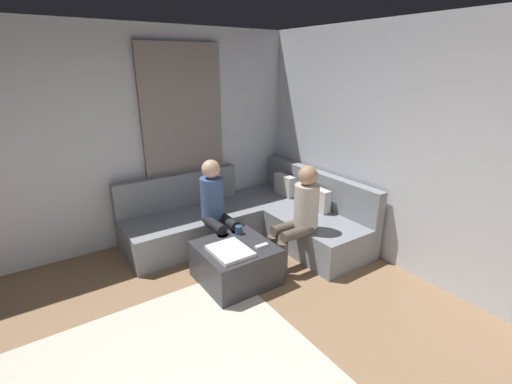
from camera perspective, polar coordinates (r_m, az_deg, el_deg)
name	(u,v)px	position (r m, az deg, el deg)	size (l,w,h in m)	color
wall_back	(467,164)	(3.92, 30.77, 3.84)	(6.00, 0.12, 2.70)	silver
wall_left	(75,146)	(4.62, -27.00, 6.55)	(0.12, 6.00, 2.70)	silver
curtain_panel	(185,143)	(4.87, -11.38, 7.71)	(0.06, 1.10, 2.50)	gray
sectional_couch	(252,219)	(4.79, -0.58, -4.33)	(2.10, 2.55, 0.87)	gray
ottoman	(236,263)	(3.94, -3.30, -11.27)	(0.76, 0.76, 0.42)	#333338
folded_blanket	(230,251)	(3.70, -4.18, -9.42)	(0.44, 0.36, 0.04)	white
coffee_mug	(239,230)	(4.06, -2.80, -6.10)	(0.08, 0.08, 0.10)	#334C72
game_remote	(262,246)	(3.80, 0.92, -8.62)	(0.05, 0.15, 0.02)	white
person_on_couch_back	(300,214)	(4.03, 7.00, -3.46)	(0.30, 0.60, 1.20)	brown
person_on_couch_side	(216,206)	(4.24, -6.39, -2.24)	(0.60, 0.30, 1.20)	black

